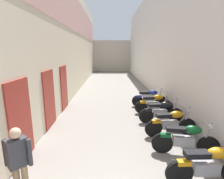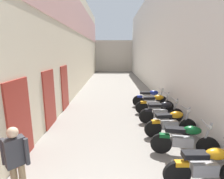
{
  "view_description": "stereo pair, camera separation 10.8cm",
  "coord_description": "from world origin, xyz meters",
  "px_view_note": "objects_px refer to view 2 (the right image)",
  "views": [
    {
      "loc": [
        -0.37,
        -0.85,
        2.88
      ],
      "look_at": [
        -0.24,
        7.26,
        1.1
      ],
      "focal_mm": 27.6,
      "sensor_mm": 36.0,
      "label": 1
    },
    {
      "loc": [
        -0.26,
        -0.85,
        2.88
      ],
      "look_at": [
        -0.24,
        7.26,
        1.1
      ],
      "focal_mm": 27.6,
      "sensor_mm": 36.0,
      "label": 2
    }
  ],
  "objects_px": {
    "motorcycle_second": "(207,165)",
    "motorcycle_fifth": "(161,111)",
    "motorcycle_sixth": "(154,103)",
    "motorcycle_seventh": "(150,98)",
    "motorcycle_third": "(184,139)",
    "motorcycle_fourth": "(171,122)",
    "pedestrian_by_doorway": "(16,160)"
  },
  "relations": [
    {
      "from": "motorcycle_second",
      "to": "motorcycle_fifth",
      "type": "distance_m",
      "value": 3.45
    },
    {
      "from": "motorcycle_sixth",
      "to": "motorcycle_seventh",
      "type": "relative_size",
      "value": 1.0
    },
    {
      "from": "motorcycle_seventh",
      "to": "motorcycle_second",
      "type": "bearing_deg",
      "value": -90.0
    },
    {
      "from": "motorcycle_third",
      "to": "motorcycle_second",
      "type": "bearing_deg",
      "value": -89.99
    },
    {
      "from": "motorcycle_sixth",
      "to": "motorcycle_fifth",
      "type": "bearing_deg",
      "value": -90.0
    },
    {
      "from": "motorcycle_fourth",
      "to": "motorcycle_sixth",
      "type": "height_order",
      "value": "same"
    },
    {
      "from": "motorcycle_fourth",
      "to": "motorcycle_fifth",
      "type": "relative_size",
      "value": 1.0
    },
    {
      "from": "motorcycle_sixth",
      "to": "motorcycle_second",
      "type": "bearing_deg",
      "value": -90.0
    },
    {
      "from": "motorcycle_second",
      "to": "pedestrian_by_doorway",
      "type": "distance_m",
      "value": 3.86
    },
    {
      "from": "motorcycle_second",
      "to": "pedestrian_by_doorway",
      "type": "height_order",
      "value": "pedestrian_by_doorway"
    },
    {
      "from": "motorcycle_sixth",
      "to": "pedestrian_by_doorway",
      "type": "height_order",
      "value": "pedestrian_by_doorway"
    },
    {
      "from": "motorcycle_fifth",
      "to": "motorcycle_seventh",
      "type": "bearing_deg",
      "value": 90.0
    },
    {
      "from": "motorcycle_sixth",
      "to": "pedestrian_by_doorway",
      "type": "xyz_separation_m",
      "value": [
        -3.82,
        -4.99,
        0.42
      ]
    },
    {
      "from": "motorcycle_second",
      "to": "motorcycle_sixth",
      "type": "distance_m",
      "value": 4.59
    },
    {
      "from": "motorcycle_fourth",
      "to": "motorcycle_fifth",
      "type": "bearing_deg",
      "value": 90.0
    },
    {
      "from": "motorcycle_fifth",
      "to": "motorcycle_seventh",
      "type": "height_order",
      "value": "same"
    },
    {
      "from": "motorcycle_fifth",
      "to": "motorcycle_sixth",
      "type": "relative_size",
      "value": 1.0
    },
    {
      "from": "motorcycle_second",
      "to": "motorcycle_fourth",
      "type": "relative_size",
      "value": 1.0
    },
    {
      "from": "motorcycle_sixth",
      "to": "motorcycle_fourth",
      "type": "bearing_deg",
      "value": -90.0
    },
    {
      "from": "motorcycle_third",
      "to": "pedestrian_by_doorway",
      "type": "relative_size",
      "value": 1.17
    },
    {
      "from": "motorcycle_fifth",
      "to": "motorcycle_seventh",
      "type": "xyz_separation_m",
      "value": [
        -0.0,
        2.13,
        0.0
      ]
    },
    {
      "from": "motorcycle_second",
      "to": "motorcycle_seventh",
      "type": "height_order",
      "value": "same"
    },
    {
      "from": "motorcycle_third",
      "to": "pedestrian_by_doorway",
      "type": "bearing_deg",
      "value": -157.83
    },
    {
      "from": "motorcycle_seventh",
      "to": "motorcycle_sixth",
      "type": "bearing_deg",
      "value": -90.0
    },
    {
      "from": "motorcycle_seventh",
      "to": "pedestrian_by_doorway",
      "type": "bearing_deg",
      "value": -122.54
    },
    {
      "from": "motorcycle_third",
      "to": "motorcycle_fourth",
      "type": "bearing_deg",
      "value": 90.0
    },
    {
      "from": "motorcycle_seventh",
      "to": "pedestrian_by_doorway",
      "type": "height_order",
      "value": "pedestrian_by_doorway"
    },
    {
      "from": "motorcycle_fifth",
      "to": "motorcycle_third",
      "type": "bearing_deg",
      "value": -90.0
    },
    {
      "from": "motorcycle_fourth",
      "to": "motorcycle_sixth",
      "type": "distance_m",
      "value": 2.29
    },
    {
      "from": "motorcycle_fourth",
      "to": "motorcycle_seventh",
      "type": "bearing_deg",
      "value": 90.0
    },
    {
      "from": "motorcycle_second",
      "to": "motorcycle_sixth",
      "type": "relative_size",
      "value": 1.0
    },
    {
      "from": "motorcycle_fifth",
      "to": "pedestrian_by_doorway",
      "type": "bearing_deg",
      "value": -134.73
    }
  ]
}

